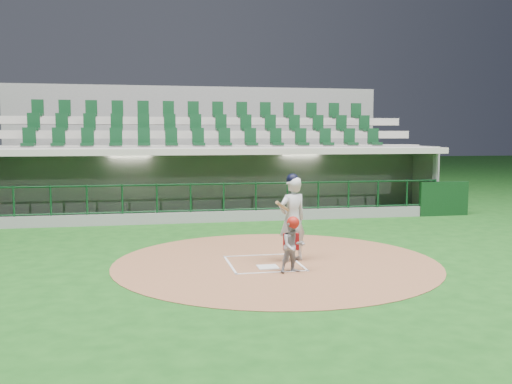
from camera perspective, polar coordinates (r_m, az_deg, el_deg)
ground at (r=12.90m, az=0.51°, el=-6.91°), size 120.00×120.00×0.00m
dirt_circle at (r=12.77m, az=2.02°, el=-7.02°), size 7.20×7.20×0.01m
home_plate at (r=12.23m, az=1.18°, el=-7.51°), size 0.43×0.43×0.02m
batter_box_chalk at (r=12.61m, az=0.79°, el=-7.13°), size 1.55×1.80×0.01m
dugout_structure at (r=20.40m, az=-3.71°, el=0.47°), size 16.40×3.70×3.00m
seating_deck at (r=23.41m, az=-4.97°, el=2.25°), size 17.00×6.72×5.15m
batter at (r=12.74m, az=3.65°, el=-2.57°), size 0.94×0.97×1.96m
catcher at (r=11.72m, az=3.70°, el=-5.27°), size 0.59×0.50×1.16m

